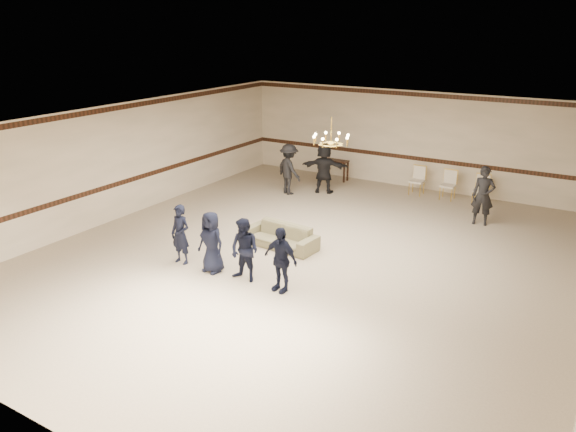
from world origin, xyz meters
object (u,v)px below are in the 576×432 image
object	(u,v)px
boy_a	(181,234)
banquet_chair_mid	(448,185)
banquet_chair_left	(417,181)
boy_d	(280,259)
adult_left	(289,169)
adult_right	(483,196)
adult_mid	(324,168)
boy_c	(245,250)
boy_b	(211,242)
settee	(281,236)
chandelier	(331,131)
console_table	(336,170)
banquet_chair_right	(481,190)

from	to	relation	value
boy_a	banquet_chair_mid	distance (m)	8.90
banquet_chair_left	boy_d	bearing A→B (deg)	-89.31
adult_left	adult_right	size ratio (longest dim) A/B	1.00
boy_d	adult_left	world-z (taller)	adult_left
adult_mid	boy_c	bearing A→B (deg)	86.94
boy_b	settee	distance (m)	2.13
chandelier	console_table	size ratio (longest dim) A/B	1.09
chandelier	boy_d	size ratio (longest dim) A/B	0.67
boy_d	banquet_chair_left	size ratio (longest dim) A/B	1.54
banquet_chair_mid	banquet_chair_right	world-z (taller)	same
settee	adult_right	size ratio (longest dim) A/B	1.17
boy_a	boy_b	xyz separation A→B (m)	(0.90, 0.00, 0.00)
boy_b	adult_left	xyz separation A→B (m)	(-1.60, 5.96, 0.12)
banquet_chair_left	banquet_chair_right	distance (m)	2.00
boy_b	banquet_chair_mid	distance (m)	8.55
chandelier	adult_mid	bearing A→B (deg)	119.41
boy_d	adult_mid	bearing A→B (deg)	117.85
boy_d	banquet_chair_left	world-z (taller)	boy_d
boy_a	console_table	xyz separation A→B (m)	(-0.14, 8.22, -0.34)
chandelier	adult_right	xyz separation A→B (m)	(2.91, 3.48, -2.06)
boy_b	adult_right	xyz separation A→B (m)	(4.40, 6.26, 0.12)
chandelier	adult_left	size ratio (longest dim) A/B	0.58
boy_b	banquet_chair_mid	xyz separation A→B (m)	(2.96, 8.02, -0.25)
boy_b	banquet_chair_left	world-z (taller)	boy_b
adult_left	banquet_chair_left	world-z (taller)	adult_left
adult_mid	banquet_chair_right	world-z (taller)	adult_mid
banquet_chair_mid	boy_c	bearing A→B (deg)	-104.65
adult_mid	boy_b	bearing A→B (deg)	79.42
banquet_chair_mid	console_table	distance (m)	4.01
boy_d	console_table	xyz separation A→B (m)	(-2.84, 8.22, -0.34)
chandelier	console_table	xyz separation A→B (m)	(-2.52, 5.44, -2.51)
chandelier	adult_right	distance (m)	4.98
banquet_chair_left	console_table	bearing A→B (deg)	178.00
adult_left	boy_b	bearing A→B (deg)	129.36
boy_c	settee	bearing A→B (deg)	102.76
boy_a	banquet_chair_left	size ratio (longest dim) A/B	1.54
chandelier	boy_d	world-z (taller)	chandelier
boy_c	banquet_chair_mid	size ratio (longest dim) A/B	1.54
adult_left	banquet_chair_right	xyz separation A→B (m)	(5.56, 2.06, -0.36)
adult_mid	banquet_chair_mid	world-z (taller)	adult_mid
adult_right	banquet_chair_left	bearing A→B (deg)	134.25
chandelier	banquet_chair_left	distance (m)	5.79
banquet_chair_mid	banquet_chair_left	bearing A→B (deg)	179.74
adult_right	console_table	bearing A→B (deg)	150.25
boy_b	boy_d	world-z (taller)	same
boy_a	adult_mid	xyz separation A→B (m)	(0.20, 6.66, 0.12)
boy_b	banquet_chair_right	distance (m)	8.94
settee	banquet_chair_left	size ratio (longest dim) A/B	2.09
boy_b	settee	world-z (taller)	boy_b
settee	adult_left	world-z (taller)	adult_left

